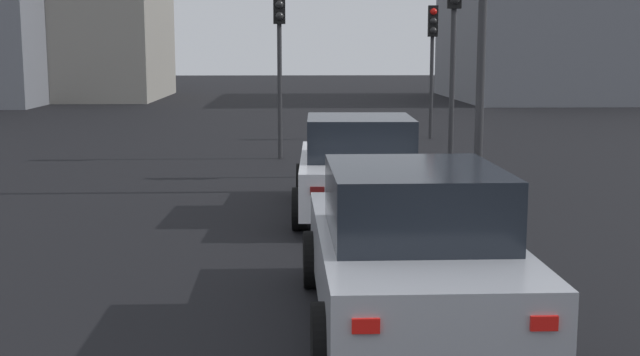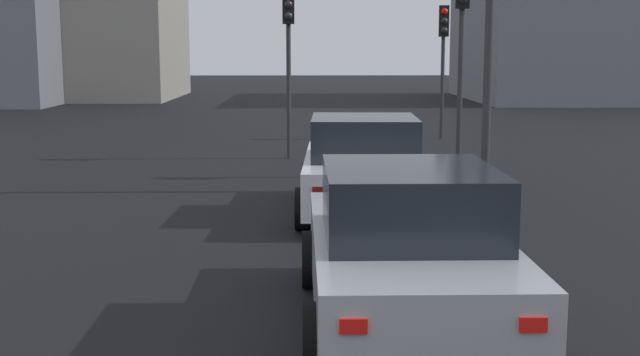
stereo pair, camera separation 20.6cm
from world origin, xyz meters
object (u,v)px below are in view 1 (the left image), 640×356
object	(u,v)px
traffic_light_near_left	(433,43)
traffic_light_near_right	(454,26)
car_white_left_lead	(359,167)
traffic_light_far_left	(279,35)
car_silver_left_second	(411,250)

from	to	relation	value
traffic_light_near_left	traffic_light_near_right	xyz separation A→B (m)	(-7.36, 0.84, 0.32)
car_white_left_lead	traffic_light_far_left	xyz separation A→B (m)	(6.81, 1.35, 2.22)
car_silver_left_second	traffic_light_near_right	xyz separation A→B (m)	(9.37, -2.22, 2.38)
car_white_left_lead	traffic_light_far_left	distance (m)	7.29
car_white_left_lead	car_silver_left_second	distance (m)	5.53
car_white_left_lead	traffic_light_near_right	size ratio (longest dim) A/B	0.96
car_white_left_lead	traffic_light_far_left	bearing A→B (deg)	13.16
car_silver_left_second	traffic_light_near_left	xyz separation A→B (m)	(16.73, -3.06, 2.06)
car_white_left_lead	car_silver_left_second	world-z (taller)	car_white_left_lead
traffic_light_near_right	traffic_light_far_left	xyz separation A→B (m)	(2.97, 3.61, -0.15)
car_silver_left_second	traffic_light_far_left	bearing A→B (deg)	5.99
traffic_light_near_right	traffic_light_far_left	distance (m)	4.68
traffic_light_near_left	traffic_light_near_right	world-z (taller)	traffic_light_near_right
traffic_light_near_left	traffic_light_near_right	size ratio (longest dim) A/B	0.89
traffic_light_near_left	car_silver_left_second	bearing A→B (deg)	-7.32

